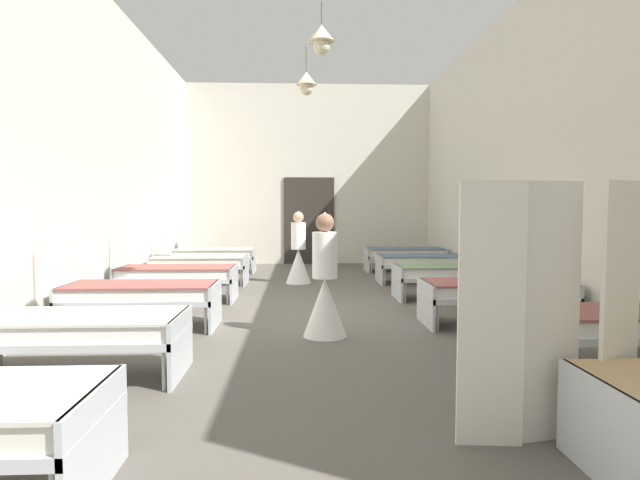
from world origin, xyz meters
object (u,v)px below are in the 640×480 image
Objects in this scene: bed_right_row_4 at (424,262)px; bed_left_row_1 at (76,330)px; bed_right_row_3 at (452,273)px; bed_right_row_2 at (496,292)px; nurse_near_aisle at (298,258)px; privacy_screen at (554,313)px; bed_right_row_5 at (404,253)px; nurse_mid_aisle at (325,292)px; bed_right_row_1 at (575,325)px; bed_left_row_5 at (215,254)px; bed_left_row_2 at (142,294)px; bed_left_row_3 at (177,275)px; bed_left_row_4 at (200,263)px.

bed_left_row_1 is at bearing -128.86° from bed_right_row_4.
bed_right_row_4 is at bearing 90.00° from bed_right_row_3.
bed_left_row_1 is at bearing -157.53° from bed_right_row_2.
bed_left_row_1 is at bearing -140.40° from bed_right_row_3.
nurse_near_aisle is 7.34m from privacy_screen.
bed_right_row_5 is 6.61m from nurse_mid_aisle.
bed_right_row_1 is at bearing -90.00° from bed_right_row_2.
bed_right_row_4 is 4.97m from bed_left_row_5.
bed_left_row_1 and bed_left_row_5 have the same top height.
bed_left_row_2 is (-4.59, 1.90, 0.00)m from bed_right_row_1.
privacy_screen reaches higher than bed_left_row_3.
bed_right_row_1 is 7.60m from bed_right_row_5.
bed_left_row_1 is at bearing -90.00° from bed_left_row_2.
bed_left_row_2 is 1.00× the size of bed_left_row_3.
bed_left_row_1 is at bearing -90.00° from bed_left_row_5.
bed_right_row_1 is 1.28× the size of nurse_mid_aisle.
bed_right_row_2 is 1.00× the size of bed_right_row_4.
bed_left_row_2 is 3.80m from bed_left_row_4.
bed_right_row_3 is 5.32m from privacy_screen.
bed_left_row_3 is at bearing 90.00° from bed_left_row_1.
bed_left_row_1 and bed_right_row_2 have the same top height.
bed_right_row_3 is 3.31m from nurse_mid_aisle.
bed_left_row_5 is 9.73m from privacy_screen.
bed_left_row_2 and bed_left_row_5 have the same top height.
bed_right_row_4 is (0.00, 1.90, 0.00)m from bed_right_row_3.
bed_right_row_1 and bed_right_row_2 have the same top height.
nurse_near_aisle is at bearing -115.76° from nurse_mid_aisle.
nurse_mid_aisle is at bearing -12.30° from bed_left_row_2.
nurse_mid_aisle reaches higher than bed_right_row_4.
bed_right_row_5 is at bearing -140.06° from nurse_mid_aisle.
bed_right_row_2 is 4.63m from nurse_near_aisle.
bed_right_row_2 is at bearing 174.83° from nurse_near_aisle.
bed_right_row_1 is at bearing -22.47° from bed_left_row_2.
bed_right_row_3 is at bearing -39.60° from bed_left_row_5.
bed_left_row_2 and bed_right_row_5 have the same top height.
privacy_screen is (3.64, -1.41, 0.41)m from bed_left_row_1.
bed_left_row_2 is 1.28× the size of nurse_mid_aisle.
bed_left_row_3 and bed_right_row_3 have the same top height.
bed_left_row_2 is 1.00× the size of bed_left_row_5.
bed_left_row_5 is (-4.59, 3.80, 0.00)m from bed_right_row_3.
bed_left_row_3 is at bearing 90.00° from bed_left_row_2.
bed_right_row_3 is at bearing 90.00° from bed_right_row_1.
bed_right_row_5 is at bearing 0.00° from bed_left_row_5.
nurse_near_aisle is (-2.59, 3.84, 0.09)m from bed_right_row_2.
bed_right_row_4 is (0.00, 3.80, 0.00)m from bed_right_row_2.
nurse_mid_aisle is (0.31, -4.34, 0.00)m from nurse_near_aisle.
nurse_mid_aisle is at bearing 144.90° from nurse_near_aisle.
bed_right_row_2 is at bearing -51.14° from bed_left_row_5.
bed_left_row_5 is 1.28× the size of nurse_mid_aisle.
bed_right_row_5 is at bearing 90.00° from bed_right_row_1.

